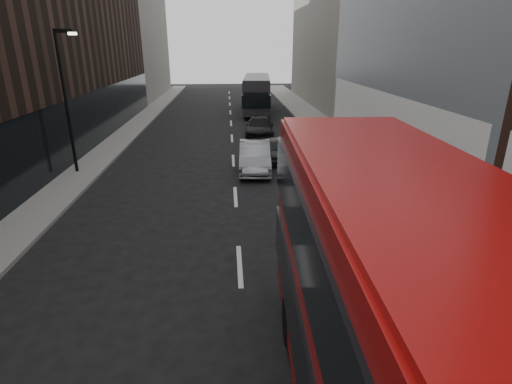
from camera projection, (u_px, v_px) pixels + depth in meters
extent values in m
cube|color=slate|center=(336.00, 139.00, 28.74)|extent=(3.00, 80.00, 0.15)
cube|color=slate|center=(117.00, 142.00, 27.72)|extent=(2.00, 80.00, 0.15)
cube|color=silver|center=(382.00, 123.00, 24.47)|extent=(0.35, 21.00, 3.80)
cube|color=slate|center=(333.00, 20.00, 43.69)|extent=(5.00, 24.00, 18.00)
cube|color=black|center=(75.00, 37.00, 29.77)|extent=(5.00, 24.00, 14.00)
cube|color=slate|center=(137.00, 44.00, 50.53)|extent=(5.00, 20.00, 13.00)
cylinder|color=black|center=(66.00, 104.00, 19.91)|extent=(0.16, 0.16, 7.00)
cube|color=black|center=(63.00, 31.00, 18.76)|extent=(0.90, 0.15, 0.18)
cube|color=#FFF2CC|center=(72.00, 34.00, 18.83)|extent=(0.35, 0.22, 0.12)
cube|color=#930909|center=(429.00, 383.00, 4.81)|extent=(3.22, 11.96, 4.31)
cube|color=black|center=(445.00, 305.00, 4.42)|extent=(3.34, 12.02, 1.19)
cube|color=black|center=(329.00, 220.00, 10.59)|extent=(2.29, 0.18, 1.51)
cube|color=#930909|center=(462.00, 218.00, 4.06)|extent=(3.09, 11.49, 0.12)
cylinder|color=black|center=(291.00, 321.00, 9.05)|extent=(0.37, 1.09, 1.08)
cylinder|color=black|center=(396.00, 319.00, 9.11)|extent=(0.37, 1.09, 1.08)
cube|color=black|center=(257.00, 93.00, 39.96)|extent=(3.31, 10.94, 3.04)
cube|color=black|center=(257.00, 95.00, 40.03)|extent=(3.44, 11.00, 1.08)
cube|color=black|center=(256.00, 100.00, 34.90)|extent=(2.08, 0.25, 1.37)
cube|color=black|center=(257.00, 88.00, 45.06)|extent=(2.08, 0.25, 1.37)
cube|color=black|center=(257.00, 77.00, 39.43)|extent=(3.18, 10.51, 0.12)
cylinder|color=black|center=(247.00, 103.00, 43.70)|extent=(0.37, 1.00, 0.98)
cylinder|color=black|center=(267.00, 103.00, 43.68)|extent=(0.37, 1.00, 0.98)
cylinder|color=black|center=(245.00, 113.00, 37.23)|extent=(0.37, 1.00, 0.98)
cylinder|color=black|center=(268.00, 113.00, 37.21)|extent=(0.37, 1.00, 0.98)
imported|color=black|center=(276.00, 149.00, 23.54)|extent=(1.77, 3.87, 1.29)
imported|color=gray|center=(255.00, 156.00, 21.53)|extent=(1.86, 4.75, 1.54)
imported|color=black|center=(260.00, 127.00, 29.53)|extent=(2.42, 5.13, 1.45)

